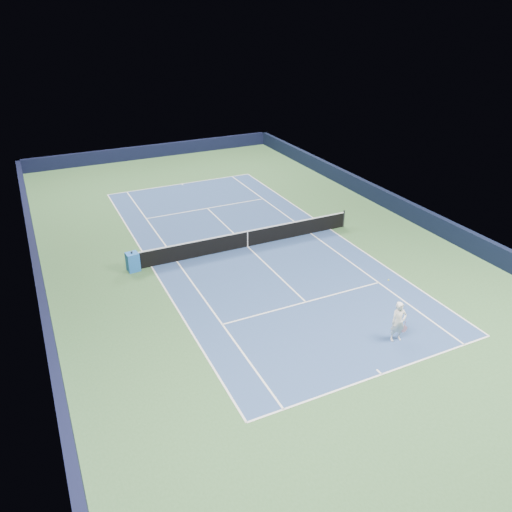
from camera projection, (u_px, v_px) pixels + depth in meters
name	position (u px, v px, depth m)	size (l,w,h in m)	color
ground	(248.00, 247.00, 27.92)	(40.00, 40.00, 0.00)	#345C32
wall_far	(153.00, 151.00, 43.59)	(22.00, 0.35, 1.10)	black
wall_right	(401.00, 207.00, 31.82)	(0.35, 40.00, 1.10)	black
wall_left	(39.00, 280.00, 23.53)	(0.35, 40.00, 1.10)	black
court_surface	(248.00, 247.00, 27.92)	(10.97, 23.77, 0.01)	navy
baseline_far	(182.00, 184.00, 37.46)	(10.97, 0.08, 0.00)	white
baseline_near	(382.00, 374.00, 18.38)	(10.97, 0.08, 0.00)	white
sideline_doubles_right	(330.00, 229.00, 30.02)	(0.08, 23.77, 0.00)	white
sideline_doubles_left	(151.00, 267.00, 25.82)	(0.08, 23.77, 0.00)	white
sideline_singles_right	(311.00, 233.00, 29.49)	(0.08, 23.77, 0.00)	white
sideline_singles_left	(177.00, 261.00, 26.34)	(0.08, 23.77, 0.00)	white
service_line_far	(207.00, 208.00, 33.06)	(8.23, 0.08, 0.00)	white
service_line_near	(306.00, 302.00, 22.78)	(8.23, 0.08, 0.00)	white
center_service_line	(248.00, 246.00, 27.92)	(0.08, 12.80, 0.00)	white
center_mark_far	(182.00, 184.00, 37.34)	(0.08, 0.30, 0.00)	white
center_mark_near	(379.00, 372.00, 18.50)	(0.08, 0.30, 0.00)	white
tennis_net	(247.00, 238.00, 27.69)	(12.90, 0.10, 1.07)	black
sponsor_cube	(133.00, 262.00, 25.24)	(0.65, 0.61, 0.98)	blue
tennis_player	(398.00, 322.00, 19.87)	(0.83, 1.30, 2.28)	white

